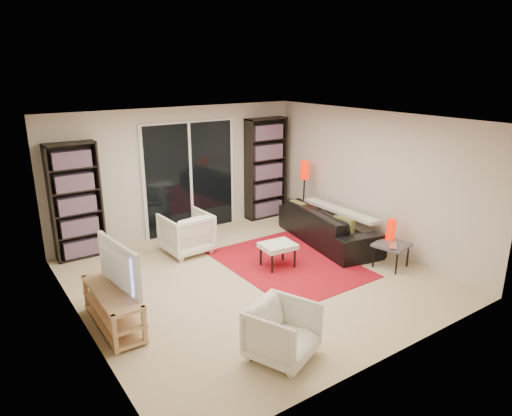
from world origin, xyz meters
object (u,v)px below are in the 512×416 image
at_px(bookshelf_right, 266,169).
at_px(tv_stand, 113,307).
at_px(floor_lamp, 304,177).
at_px(side_table, 392,246).
at_px(armchair_front, 283,332).
at_px(bookshelf_left, 76,202).
at_px(sofa, 328,225).
at_px(ottoman, 278,247).
at_px(armchair_back, 186,233).

relative_size(bookshelf_right, tv_stand, 1.66).
bearing_deg(floor_lamp, side_table, -93.47).
xyz_separation_m(tv_stand, armchair_front, (1.34, -1.67, 0.05)).
xyz_separation_m(tv_stand, floor_lamp, (4.38, 1.58, 0.75)).
height_order(armchair_front, floor_lamp, floor_lamp).
height_order(bookshelf_left, floor_lamp, bookshelf_left).
height_order(sofa, ottoman, sofa).
relative_size(bookshelf_left, armchair_front, 2.82).
relative_size(side_table, floor_lamp, 0.44).
bearing_deg(sofa, bookshelf_left, 74.26).
bearing_deg(ottoman, bookshelf_right, 58.57).
bearing_deg(bookshelf_right, bookshelf_left, 180.00).
height_order(bookshelf_right, tv_stand, bookshelf_right).
distance_m(tv_stand, armchair_front, 2.15).
distance_m(side_table, floor_lamp, 2.44).
height_order(armchair_front, side_table, armchair_front).
bearing_deg(sofa, floor_lamp, -2.95).
xyz_separation_m(bookshelf_right, armchair_front, (-2.75, -4.16, -0.74)).
relative_size(sofa, side_table, 3.80).
distance_m(bookshelf_left, bookshelf_right, 3.85).
bearing_deg(armchair_front, bookshelf_left, 81.89).
bearing_deg(tv_stand, side_table, -10.29).
bearing_deg(bookshelf_right, sofa, -88.00).
height_order(bookshelf_left, sofa, bookshelf_left).
relative_size(armchair_back, ottoman, 1.38).
bearing_deg(armchair_back, armchair_front, 79.02).
relative_size(bookshelf_right, floor_lamp, 1.58).
height_order(bookshelf_left, armchair_front, bookshelf_left).
relative_size(bookshelf_left, ottoman, 3.45).
bearing_deg(side_table, bookshelf_right, 92.46).
bearing_deg(tv_stand, bookshelf_right, 31.23).
bearing_deg(tv_stand, bookshelf_left, 84.34).
distance_m(tv_stand, ottoman, 2.76).
bearing_deg(ottoman, sofa, 13.78).
xyz_separation_m(bookshelf_left, armchair_front, (1.10, -4.16, -0.66)).
distance_m(bookshelf_right, ottoman, 2.69).
relative_size(bookshelf_left, armchair_back, 2.50).
distance_m(bookshelf_right, armchair_front, 5.04).
xyz_separation_m(armchair_back, armchair_front, (-0.47, -3.32, -0.04)).
height_order(side_table, floor_lamp, floor_lamp).
bearing_deg(sofa, armchair_back, 76.06).
relative_size(armchair_front, side_table, 1.17).
bearing_deg(floor_lamp, ottoman, -141.36).
xyz_separation_m(bookshelf_right, floor_lamp, (0.28, -0.91, -0.04)).
distance_m(armchair_back, ottoman, 1.67).
relative_size(ottoman, floor_lamp, 0.43).
bearing_deg(bookshelf_left, sofa, -25.51).
xyz_separation_m(tv_stand, sofa, (4.16, 0.62, 0.06)).
distance_m(sofa, armchair_front, 3.63).
xyz_separation_m(bookshelf_left, tv_stand, (-0.25, -2.48, -0.71)).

